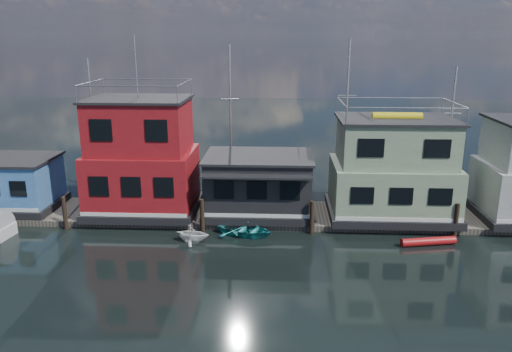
# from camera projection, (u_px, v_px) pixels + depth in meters

# --- Properties ---
(ground) EXTENTS (160.00, 160.00, 0.00)m
(ground) POSITION_uv_depth(u_px,v_px,m) (258.00, 308.00, 23.22)
(ground) COLOR black
(ground) RESTS_ON ground
(dock) EXTENTS (48.00, 5.00, 0.40)m
(dock) POSITION_uv_depth(u_px,v_px,m) (266.00, 215.00, 34.69)
(dock) COLOR #595147
(dock) RESTS_ON ground
(houseboat_blue) EXTENTS (6.40, 4.90, 3.66)m
(houseboat_blue) POSITION_uv_depth(u_px,v_px,m) (10.00, 183.00, 35.02)
(houseboat_blue) COLOR black
(houseboat_blue) RESTS_ON dock
(houseboat_red) EXTENTS (7.40, 5.90, 11.86)m
(houseboat_red) POSITION_uv_depth(u_px,v_px,m) (142.00, 159.00, 34.04)
(houseboat_red) COLOR black
(houseboat_red) RESTS_ON dock
(houseboat_dark) EXTENTS (7.40, 6.10, 4.06)m
(houseboat_dark) POSITION_uv_depth(u_px,v_px,m) (259.00, 184.00, 34.09)
(houseboat_dark) COLOR black
(houseboat_dark) RESTS_ON dock
(houseboat_green) EXTENTS (8.40, 5.90, 7.03)m
(houseboat_green) POSITION_uv_depth(u_px,v_px,m) (393.00, 170.00, 33.36)
(houseboat_green) COLOR black
(houseboat_green) RESTS_ON dock
(pilings) EXTENTS (42.28, 0.28, 2.20)m
(pilings) POSITION_uv_depth(u_px,v_px,m) (259.00, 217.00, 31.77)
(pilings) COLOR #2D2116
(pilings) RESTS_ON ground
(background_masts) EXTENTS (36.40, 0.16, 12.00)m
(background_masts) POSITION_uv_depth(u_px,v_px,m) (330.00, 124.00, 38.77)
(background_masts) COLOR silver
(background_masts) RESTS_ON ground
(dinghy_white) EXTENTS (2.38, 2.14, 1.12)m
(dinghy_white) POSITION_uv_depth(u_px,v_px,m) (192.00, 233.00, 30.52)
(dinghy_white) COLOR white
(dinghy_white) RESTS_ON ground
(red_kayak) EXTENTS (3.44, 1.14, 0.50)m
(red_kayak) POSITION_uv_depth(u_px,v_px,m) (428.00, 241.00, 30.10)
(red_kayak) COLOR #AC1215
(red_kayak) RESTS_ON ground
(dinghy_teal) EXTENTS (4.25, 3.66, 0.74)m
(dinghy_teal) POSITION_uv_depth(u_px,v_px,m) (245.00, 229.00, 31.64)
(dinghy_teal) COLOR teal
(dinghy_teal) RESTS_ON ground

